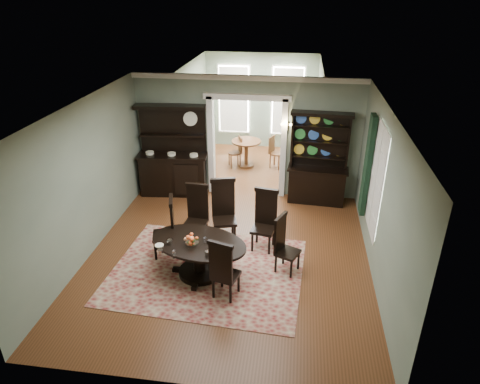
% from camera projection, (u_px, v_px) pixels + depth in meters
% --- Properties ---
extents(room, '(5.51, 6.01, 3.01)m').
position_uv_depth(room, '(227.00, 185.00, 7.81)').
color(room, brown).
rests_on(room, ground).
extents(parlor, '(3.51, 3.50, 3.01)m').
position_uv_depth(parlor, '(258.00, 109.00, 12.71)').
color(parlor, brown).
rests_on(parlor, ground).
extents(doorway_trim, '(2.08, 0.25, 2.57)m').
position_uv_depth(doorway_trim, '(247.00, 132.00, 10.42)').
color(doorway_trim, silver).
rests_on(doorway_trim, floor).
extents(right_window, '(0.15, 1.47, 2.12)m').
position_uv_depth(right_window, '(372.00, 173.00, 8.25)').
color(right_window, white).
rests_on(right_window, wall_right).
extents(wall_sconce, '(0.27, 0.21, 0.21)m').
position_uv_depth(wall_sconce, '(286.00, 125.00, 10.04)').
color(wall_sconce, gold).
rests_on(wall_sconce, back_wall_right).
extents(rug, '(3.70, 2.97, 0.01)m').
position_uv_depth(rug, '(207.00, 271.00, 8.09)').
color(rug, maroon).
rests_on(rug, floor).
extents(dining_table, '(2.04, 2.04, 0.71)m').
position_uv_depth(dining_table, '(199.00, 252.00, 7.80)').
color(dining_table, black).
rests_on(dining_table, rug).
extents(centerpiece, '(1.22, 0.78, 0.20)m').
position_uv_depth(centerpiece, '(192.00, 241.00, 7.60)').
color(centerpiece, silver).
rests_on(centerpiece, dining_table).
extents(chair_far_left, '(0.50, 0.48, 1.26)m').
position_uv_depth(chair_far_left, '(197.00, 212.00, 8.80)').
color(chair_far_left, black).
rests_on(chair_far_left, rug).
extents(chair_far_mid, '(0.61, 0.59, 1.35)m').
position_uv_depth(chair_far_mid, '(224.00, 208.00, 8.83)').
color(chair_far_mid, black).
rests_on(chair_far_mid, rug).
extents(chair_far_right, '(0.54, 0.52, 1.27)m').
position_uv_depth(chair_far_right, '(265.00, 217.00, 8.58)').
color(chair_far_right, black).
rests_on(chair_far_right, rug).
extents(chair_end_left, '(0.54, 0.56, 1.25)m').
position_uv_depth(chair_end_left, '(168.00, 226.00, 8.31)').
color(chair_end_left, black).
rests_on(chair_end_left, rug).
extents(chair_end_right, '(0.54, 0.55, 1.14)m').
position_uv_depth(chair_end_right, '(283.00, 242.00, 7.88)').
color(chair_end_right, black).
rests_on(chair_end_right, rug).
extents(chair_near, '(0.54, 0.52, 1.18)m').
position_uv_depth(chair_near, '(223.00, 269.00, 7.12)').
color(chair_near, black).
rests_on(chair_near, rug).
extents(sideboard, '(1.78, 0.78, 2.28)m').
position_uv_depth(sideboard, '(173.00, 164.00, 10.77)').
color(sideboard, black).
rests_on(sideboard, floor).
extents(welsh_dresser, '(1.47, 0.63, 2.24)m').
position_uv_depth(welsh_dresser, '(318.00, 171.00, 10.34)').
color(welsh_dresser, black).
rests_on(welsh_dresser, floor).
extents(parlor_table, '(0.85, 0.85, 0.79)m').
position_uv_depth(parlor_table, '(246.00, 150.00, 12.47)').
color(parlor_table, '#5B321A').
rests_on(parlor_table, parlor_floor).
extents(parlor_chair_left, '(0.43, 0.42, 0.91)m').
position_uv_depth(parlor_chair_left, '(237.00, 151.00, 12.46)').
color(parlor_chair_left, '#5B321A').
rests_on(parlor_chair_left, parlor_floor).
extents(parlor_chair_right, '(0.44, 0.43, 0.93)m').
position_uv_depth(parlor_chair_right, '(275.00, 151.00, 12.40)').
color(parlor_chair_right, '#5B321A').
rests_on(parlor_chair_right, parlor_floor).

